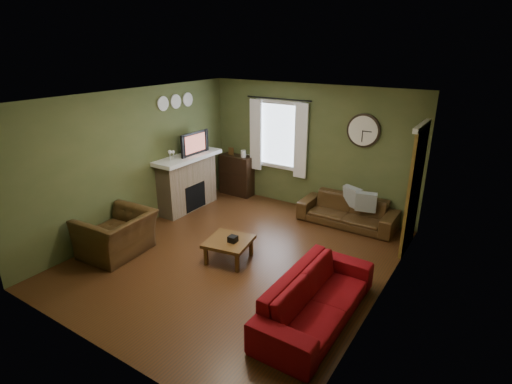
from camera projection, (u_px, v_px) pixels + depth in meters
The scene contains 31 objects.
floor at pixel (238, 257), 6.64m from camera, with size 4.60×5.20×0.00m, color #422411.
ceiling at pixel (235, 98), 5.72m from camera, with size 4.60×5.20×0.00m, color white.
wall_left at pixel (135, 161), 7.35m from camera, with size 0.00×5.20×2.60m, color #4A542C.
wall_right at pixel (386, 216), 5.01m from camera, with size 0.00×5.20×2.60m, color #4A542C.
wall_back at pixel (310, 148), 8.23m from camera, with size 4.60×0.00×2.60m, color #4A542C.
wall_front at pixel (91, 253), 4.13m from camera, with size 4.60×0.00×2.60m, color #4A542C.
fireplace at pixel (188, 184), 8.41m from camera, with size 0.40×1.40×1.10m, color tan.
firebox at pixel (195, 197), 8.41m from camera, with size 0.04×0.60×0.55m, color black.
mantel at pixel (187, 157), 8.19m from camera, with size 0.58×1.60×0.08m, color white.
tv at pixel (192, 146), 8.23m from camera, with size 0.60×0.08×0.35m, color black.
tv_screen at pixel (195, 143), 8.16m from camera, with size 0.02×0.62×0.36m, color #994C3F.
medallion_left at pixel (163, 104), 7.63m from camera, with size 0.28×0.28×0.03m, color white.
medallion_mid at pixel (176, 101), 7.91m from camera, with size 0.28×0.28×0.03m, color white.
medallion_right at pixel (188, 100), 8.18m from camera, with size 0.28×0.28×0.03m, color white.
window_pane at pixel (280, 135), 8.50m from camera, with size 1.00×0.02×1.30m, color silver, non-canonical shape.
curtain_rod at pixel (278, 99), 8.15m from camera, with size 0.03×0.03×1.50m, color black.
curtain_left at pixel (256, 135), 8.71m from camera, with size 0.28×0.04×1.55m, color white.
curtain_right at pixel (301, 141), 8.16m from camera, with size 0.28×0.04×1.55m, color white.
wall_clock at pixel (363, 131), 7.45m from camera, with size 0.64×0.06×0.64m, color white, non-canonical shape.
door at pixel (414, 191), 6.57m from camera, with size 0.05×0.90×2.10m, color brown.
bookshelf at pixel (237, 175), 9.25m from camera, with size 0.78×0.33×0.93m, color black, non-canonical shape.
book at pixel (242, 153), 9.20m from camera, with size 0.19×0.25×0.02m, color #4E3316.
sofa_brown at pixel (347, 211), 7.75m from camera, with size 1.86×0.73×0.54m, color #3C2712.
pillow_left at pixel (366, 202), 7.46m from camera, with size 0.38×0.12×0.38m, color gray.
pillow_right at pixel (353, 197), 7.69m from camera, with size 0.41×0.12×0.41m, color gray.
sofa_red at pixel (317, 298), 5.06m from camera, with size 2.09×0.82×0.61m, color maroon.
armchair at pixel (117, 234), 6.63m from camera, with size 1.10×0.96×0.71m, color #3C2712.
coffee_table at pixel (229, 250), 6.49m from camera, with size 0.68×0.68×0.36m, color #4E3316, non-canonical shape.
tissue_box at pixel (233, 240), 6.35m from camera, with size 0.13×0.13×0.10m, color black.
wine_glass_a at pixel (170, 156), 7.74m from camera, with size 0.08×0.08×0.21m, color white, non-canonical shape.
wine_glass_b at pixel (173, 155), 7.82m from camera, with size 0.07×0.07×0.19m, color white, non-canonical shape.
Camera 1 is at (3.41, -4.74, 3.34)m, focal length 28.00 mm.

